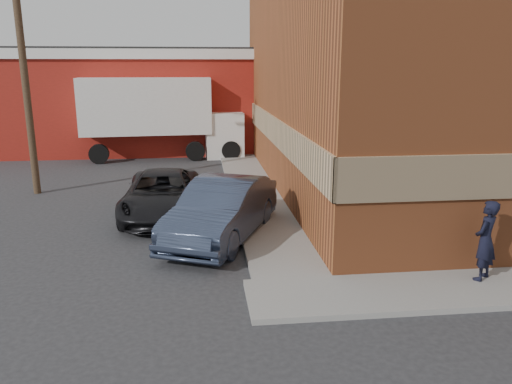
{
  "coord_description": "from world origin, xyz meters",
  "views": [
    {
      "loc": [
        -1.38,
        -10.07,
        4.65
      ],
      "look_at": [
        0.08,
        2.6,
        1.43
      ],
      "focal_mm": 35.0,
      "sensor_mm": 36.0,
      "label": 1
    }
  ],
  "objects_px": {
    "utility_pole": "(23,64)",
    "suv_a": "(162,194)",
    "warehouse": "(118,99)",
    "box_truck": "(163,112)",
    "man": "(485,240)",
    "brick_building": "(451,66)",
    "sedan": "(222,210)"
  },
  "relations": [
    {
      "from": "warehouse",
      "to": "suv_a",
      "type": "distance_m",
      "value": 15.03
    },
    {
      "from": "warehouse",
      "to": "suv_a",
      "type": "height_order",
      "value": "warehouse"
    },
    {
      "from": "brick_building",
      "to": "utility_pole",
      "type": "distance_m",
      "value": 16.0
    },
    {
      "from": "brick_building",
      "to": "man",
      "type": "bearing_deg",
      "value": -111.7
    },
    {
      "from": "box_truck",
      "to": "man",
      "type": "bearing_deg",
      "value": -68.22
    },
    {
      "from": "utility_pole",
      "to": "suv_a",
      "type": "distance_m",
      "value": 7.25
    },
    {
      "from": "brick_building",
      "to": "man",
      "type": "height_order",
      "value": "brick_building"
    },
    {
      "from": "utility_pole",
      "to": "man",
      "type": "relative_size",
      "value": 5.06
    },
    {
      "from": "sedan",
      "to": "suv_a",
      "type": "bearing_deg",
      "value": 150.4
    },
    {
      "from": "warehouse",
      "to": "sedan",
      "type": "height_order",
      "value": "warehouse"
    },
    {
      "from": "utility_pole",
      "to": "sedan",
      "type": "relative_size",
      "value": 1.79
    },
    {
      "from": "utility_pole",
      "to": "warehouse",
      "type": "bearing_deg",
      "value": 82.23
    },
    {
      "from": "man",
      "to": "box_truck",
      "type": "bearing_deg",
      "value": -103.89
    },
    {
      "from": "suv_a",
      "to": "box_truck",
      "type": "relative_size",
      "value": 0.59
    },
    {
      "from": "utility_pole",
      "to": "suv_a",
      "type": "bearing_deg",
      "value": -35.36
    },
    {
      "from": "sedan",
      "to": "suv_a",
      "type": "xyz_separation_m",
      "value": [
        -1.79,
        2.42,
        -0.13
      ]
    },
    {
      "from": "brick_building",
      "to": "box_truck",
      "type": "distance_m",
      "value": 13.85
    },
    {
      "from": "man",
      "to": "sedan",
      "type": "relative_size",
      "value": 0.35
    },
    {
      "from": "man",
      "to": "brick_building",
      "type": "bearing_deg",
      "value": -151.04
    },
    {
      "from": "brick_building",
      "to": "utility_pole",
      "type": "height_order",
      "value": "brick_building"
    },
    {
      "from": "man",
      "to": "suv_a",
      "type": "height_order",
      "value": "man"
    },
    {
      "from": "utility_pole",
      "to": "suv_a",
      "type": "xyz_separation_m",
      "value": [
        4.91,
        -3.48,
        -4.05
      ]
    },
    {
      "from": "utility_pole",
      "to": "box_truck",
      "type": "bearing_deg",
      "value": 58.6
    },
    {
      "from": "warehouse",
      "to": "utility_pole",
      "type": "bearing_deg",
      "value": -97.77
    },
    {
      "from": "utility_pole",
      "to": "suv_a",
      "type": "relative_size",
      "value": 1.79
    },
    {
      "from": "man",
      "to": "sedan",
      "type": "bearing_deg",
      "value": -72.85
    },
    {
      "from": "sedan",
      "to": "box_truck",
      "type": "relative_size",
      "value": 0.59
    },
    {
      "from": "brick_building",
      "to": "suv_a",
      "type": "distance_m",
      "value": 12.29
    },
    {
      "from": "brick_building",
      "to": "sedan",
      "type": "distance_m",
      "value": 11.67
    },
    {
      "from": "suv_a",
      "to": "box_truck",
      "type": "bearing_deg",
      "value": 94.31
    },
    {
      "from": "man",
      "to": "utility_pole",
      "type": "bearing_deg",
      "value": -77.38
    },
    {
      "from": "utility_pole",
      "to": "suv_a",
      "type": "height_order",
      "value": "utility_pole"
    }
  ]
}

